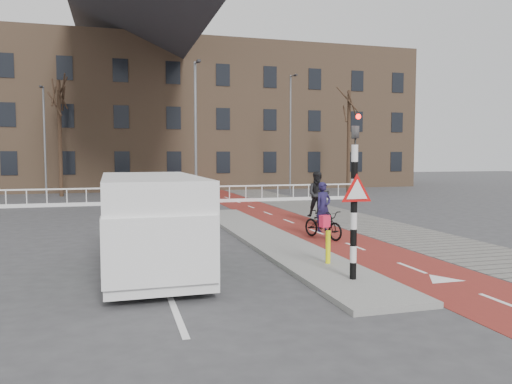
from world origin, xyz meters
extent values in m
plane|color=#38383A|center=(0.00, 0.00, 0.00)|extent=(120.00, 120.00, 0.00)
cube|color=maroon|center=(1.50, 10.00, 0.01)|extent=(2.50, 60.00, 0.01)
cube|color=slate|center=(4.30, 10.00, 0.01)|extent=(3.00, 60.00, 0.01)
cube|color=gray|center=(-0.70, 4.00, 0.06)|extent=(1.80, 16.00, 0.12)
cylinder|color=black|center=(-0.60, -2.00, 1.56)|extent=(0.14, 0.14, 2.88)
imported|color=black|center=(-0.60, -2.00, 3.40)|extent=(0.13, 0.16, 0.80)
cylinder|color=#FF0C05|center=(-0.60, -2.14, 3.58)|extent=(0.11, 0.02, 0.11)
cylinder|color=#FBFB0D|center=(-0.48, -0.42, 0.52)|extent=(0.12, 0.12, 0.81)
imported|color=black|center=(1.14, 3.60, 0.48)|extent=(1.16, 1.90, 0.94)
imported|color=#1C173E|center=(1.14, 3.60, 1.07)|extent=(0.69, 0.56, 1.64)
cube|color=#EA2148|center=(0.97, 3.07, 0.66)|extent=(0.36, 0.29, 0.38)
imported|color=black|center=(2.45, 7.12, 0.60)|extent=(1.27, 2.04, 1.19)
imported|color=black|center=(2.45, 7.12, 1.18)|extent=(1.11, 1.00, 1.86)
cube|color=white|center=(-4.70, 0.24, 1.23)|extent=(2.19, 5.36, 2.14)
cube|color=#1A772D|center=(-5.78, 0.24, 1.13)|extent=(0.05, 3.42, 0.55)
cube|color=#1A772D|center=(-3.62, 0.24, 1.13)|extent=(0.05, 3.42, 0.55)
cube|color=black|center=(-4.70, -2.08, 1.63)|extent=(1.92, 0.07, 0.90)
cylinder|color=black|center=(-5.59, -1.59, 0.37)|extent=(0.27, 0.75, 0.75)
cylinder|color=black|center=(-3.77, -1.57, 0.37)|extent=(0.27, 0.75, 0.75)
cylinder|color=black|center=(-5.62, 2.04, 0.37)|extent=(0.27, 0.75, 0.75)
cylinder|color=black|center=(-3.81, 2.06, 0.37)|extent=(0.27, 0.75, 0.75)
cube|color=silver|center=(-5.00, 17.00, 0.95)|extent=(28.00, 0.08, 0.08)
cube|color=silver|center=(-5.00, 17.00, 0.10)|extent=(28.00, 0.10, 0.20)
cube|color=#7F6047|center=(-3.00, 32.00, 6.00)|extent=(46.00, 10.00, 12.00)
cylinder|color=black|center=(-8.94, 24.05, 3.85)|extent=(0.26, 0.26, 7.69)
cylinder|color=black|center=(11.15, 22.01, 3.75)|extent=(0.24, 0.24, 7.50)
cylinder|color=slate|center=(-1.82, 11.67, 3.54)|extent=(0.12, 0.12, 7.07)
cylinder|color=slate|center=(-9.67, 22.23, 3.52)|extent=(0.12, 0.12, 7.04)
cylinder|color=slate|center=(6.54, 21.87, 4.18)|extent=(0.12, 0.12, 8.37)
camera|label=1|loc=(-5.50, -11.59, 2.79)|focal=35.00mm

